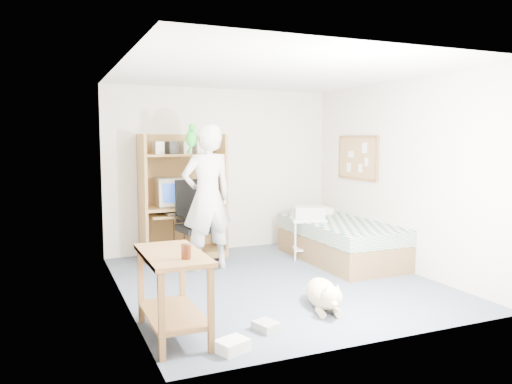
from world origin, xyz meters
TOP-DOWN VIEW (x-y plane):
  - floor at (0.00, 0.00)m, footprint 4.00×4.00m
  - wall_back at (0.00, 2.00)m, footprint 3.60×0.02m
  - wall_right at (1.80, 0.00)m, footprint 0.02×4.00m
  - wall_left at (-1.80, 0.00)m, footprint 0.02×4.00m
  - ceiling at (0.00, 0.00)m, footprint 3.60×4.00m
  - computer_hutch at (-0.70, 1.74)m, footprint 1.20×0.63m
  - bed at (1.30, 0.62)m, footprint 1.02×2.02m
  - side_desk at (-1.55, -1.20)m, footprint 0.50×1.00m
  - corkboard at (1.77, 0.90)m, footprint 0.04×0.94m
  - office_chair at (-0.64, 1.20)m, footprint 0.65×0.65m
  - person at (-0.58, 0.89)m, footprint 0.75×0.54m
  - parrot at (-0.78, 0.91)m, footprint 0.14×0.25m
  - dog at (0.03, -1.08)m, footprint 0.46×0.92m
  - printer_cart at (0.96, 0.90)m, footprint 0.59×0.54m
  - printer at (0.96, 0.90)m, footprint 0.51×0.45m
  - crt_monitor at (-0.86, 1.75)m, footprint 0.43×0.46m
  - keyboard at (-0.75, 1.58)m, footprint 0.46×0.18m
  - pencil_cup at (-0.33, 1.65)m, footprint 0.08×0.08m
  - drink_glass at (-1.50, -1.47)m, footprint 0.08×0.08m
  - floor_box_a at (-1.19, -1.70)m, footprint 0.30×0.27m
  - floor_box_b at (-0.75, -1.40)m, footprint 0.24×0.27m

SIDE VIEW (x-z plane):
  - floor at x=0.00m, z-range 0.00..0.00m
  - floor_box_b at x=-0.75m, z-range 0.00..0.08m
  - floor_box_a at x=-1.19m, z-range 0.00..0.10m
  - dog at x=0.03m, z-range -0.02..0.33m
  - bed at x=1.30m, z-range -0.04..0.62m
  - printer_cart at x=0.96m, z-range 0.09..0.68m
  - office_chair at x=-0.64m, z-range -0.17..0.99m
  - side_desk at x=-1.55m, z-range 0.12..0.87m
  - keyboard at x=-0.75m, z-range 0.66..0.69m
  - printer at x=0.96m, z-range 0.58..0.76m
  - drink_glass at x=-1.50m, z-range 0.75..0.87m
  - pencil_cup at x=-0.33m, z-range 0.76..0.88m
  - computer_hutch at x=-0.70m, z-range -0.08..1.72m
  - person at x=-0.58m, z-range 0.00..1.92m
  - crt_monitor at x=-0.86m, z-range 0.77..1.17m
  - wall_back at x=0.00m, z-range 0.00..2.50m
  - wall_right at x=1.80m, z-range 0.00..2.50m
  - wall_left at x=-1.80m, z-range 0.00..2.50m
  - corkboard at x=1.77m, z-range 1.12..1.78m
  - parrot at x=-0.78m, z-range 1.56..1.95m
  - ceiling at x=0.00m, z-range 2.49..2.51m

